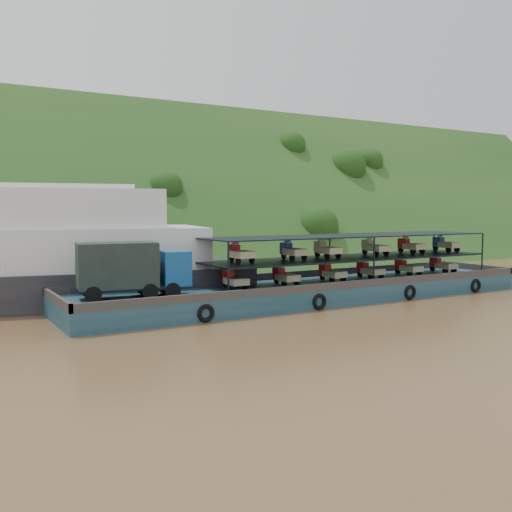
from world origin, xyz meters
TOP-DOWN VIEW (x-y plane):
  - ground at (0.00, 0.00)m, footprint 160.00×160.00m
  - hillside at (0.00, 36.00)m, footprint 140.00×39.60m
  - cargo_barge at (0.81, 1.61)m, footprint 35.00×7.18m

SIDE VIEW (x-z plane):
  - ground at x=0.00m, z-range 0.00..0.00m
  - hillside at x=0.00m, z-range -19.80..19.80m
  - cargo_barge at x=0.81m, z-range -1.15..3.39m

